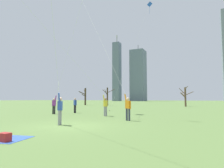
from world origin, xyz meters
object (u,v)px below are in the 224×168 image
at_px(bare_tree_leftmost, 107,96).
at_px(distant_kite_drifting_left_blue, 144,20).
at_px(bare_tree_center, 185,96).
at_px(kite_flyer_foreground_left_pink, 108,62).
at_px(kite_flyer_far_back_purple, 58,81).
at_px(bystander_strolling_midfield, 75,105).
at_px(kite_flyer_midfield_right_red, 88,85).
at_px(picnic_spot, 4,138).
at_px(bare_tree_right_of_center, 85,96).
at_px(kite_flyer_midfield_center_teal, 60,82).

bearing_deg(bare_tree_leftmost, distant_kite_drifting_left_blue, -50.14).
bearing_deg(bare_tree_center, kite_flyer_foreground_left_pink, -98.35).
bearing_deg(bare_tree_leftmost, kite_flyer_far_back_purple, -68.62).
height_order(kite_flyer_far_back_purple, distant_kite_drifting_left_blue, kite_flyer_far_back_purple).
bearing_deg(kite_flyer_foreground_left_pink, bystander_strolling_midfield, 149.21).
height_order(kite_flyer_midfield_right_red, picnic_spot, kite_flyer_midfield_right_red).
relative_size(kite_flyer_far_back_purple, bare_tree_right_of_center, 3.56).
bearing_deg(picnic_spot, kite_flyer_foreground_left_pink, 91.34).
distance_m(kite_flyer_far_back_purple, bystander_strolling_midfield, 10.63).
xyz_separation_m(kite_flyer_midfield_right_red, distant_kite_drifting_left_blue, (2.18, 10.19, 9.16)).
xyz_separation_m(kite_flyer_midfield_right_red, kite_flyer_foreground_left_pink, (1.84, 0.13, 1.81)).
distance_m(kite_flyer_midfield_center_teal, picnic_spot, 12.29).
xyz_separation_m(distant_kite_drifting_left_blue, bare_tree_leftmost, (-12.85, 15.39, -9.65)).
height_order(kite_flyer_far_back_purple, bare_tree_leftmost, kite_flyer_far_back_purple).
height_order(kite_flyer_midfield_center_teal, picnic_spot, kite_flyer_midfield_center_teal).
relative_size(kite_flyer_midfield_center_teal, picnic_spot, 7.72).
bearing_deg(picnic_spot, bystander_strolling_midfield, 114.96).
distance_m(bystander_strolling_midfield, bare_tree_center, 25.89).
distance_m(kite_flyer_midfield_center_teal, bystander_strolling_midfield, 3.24).
distance_m(bystander_strolling_midfield, bare_tree_leftmost, 23.20).
bearing_deg(kite_flyer_midfield_right_red, bare_tree_center, 77.96).
xyz_separation_m(kite_flyer_foreground_left_pink, picnic_spot, (0.22, -9.18, -4.45)).
relative_size(bystander_strolling_midfield, bare_tree_leftmost, 0.39).
height_order(kite_flyer_midfield_center_teal, bare_tree_leftmost, kite_flyer_midfield_center_teal).
bearing_deg(bystander_strolling_midfield, distant_kite_drifting_left_blue, 48.45).
bearing_deg(kite_flyer_midfield_right_red, picnic_spot, -77.20).
distance_m(kite_flyer_far_back_purple, bare_tree_center, 33.36).
relative_size(kite_flyer_midfield_right_red, bystander_strolling_midfield, 9.38).
height_order(distant_kite_drifting_left_blue, bare_tree_leftmost, distant_kite_drifting_left_blue).
relative_size(kite_flyer_foreground_left_pink, bystander_strolling_midfield, 11.91).
distance_m(distant_kite_drifting_left_blue, bare_tree_right_of_center, 27.76).
xyz_separation_m(kite_flyer_midfield_center_teal, bare_tree_right_of_center, (-13.70, 25.88, -0.90)).
height_order(kite_flyer_foreground_left_pink, kite_flyer_midfield_center_teal, kite_flyer_foreground_left_pink).
bearing_deg(picnic_spot, bare_tree_leftmost, 110.19).
bearing_deg(picnic_spot, kite_flyer_midfield_center_teal, 120.41).
bearing_deg(kite_flyer_far_back_purple, bare_tree_leftmost, 111.38).
xyz_separation_m(picnic_spot, bare_tree_leftmost, (-12.73, 34.64, 2.14)).
relative_size(kite_flyer_far_back_purple, bare_tree_leftmost, 3.67).
bearing_deg(bare_tree_center, kite_flyer_midfield_right_red, -102.04).
bearing_deg(kite_flyer_midfield_center_teal, bare_tree_leftmost, 105.40).
xyz_separation_m(kite_flyer_midfield_center_teal, bystander_strolling_midfield, (0.19, 2.27, -2.30)).
bearing_deg(bare_tree_center, kite_flyer_far_back_purple, -97.45).
bearing_deg(distant_kite_drifting_left_blue, kite_flyer_midfield_center_teal, -124.34).
relative_size(kite_flyer_far_back_purple, picnic_spot, 7.39).
height_order(kite_flyer_midfield_right_red, bare_tree_right_of_center, kite_flyer_midfield_right_red).
bearing_deg(bare_tree_right_of_center, picnic_spot, -61.38).
distance_m(kite_flyer_midfield_center_teal, bare_tree_center, 28.07).
bearing_deg(bare_tree_leftmost, bare_tree_right_of_center, 167.90).
xyz_separation_m(bystander_strolling_midfield, bare_tree_center, (9.63, 24.00, 1.20)).
relative_size(kite_flyer_far_back_purple, bystander_strolling_midfield, 9.36).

